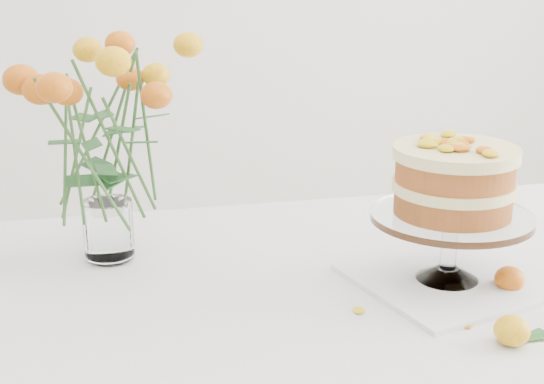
% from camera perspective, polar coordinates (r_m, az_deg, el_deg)
% --- Properties ---
extents(table, '(1.43, 0.93, 0.76)m').
position_cam_1_polar(table, '(1.35, 9.90, -9.63)').
color(table, tan).
rests_on(table, ground).
extents(napkin, '(0.35, 0.35, 0.01)m').
position_cam_1_polar(napkin, '(1.31, 13.01, -6.54)').
color(napkin, white).
rests_on(napkin, table).
extents(cake_stand, '(0.27, 0.27, 0.24)m').
position_cam_1_polar(cake_stand, '(1.26, 13.51, 0.31)').
color(cake_stand, white).
rests_on(cake_stand, napkin).
extents(rose_vase, '(0.35, 0.35, 0.45)m').
position_cam_1_polar(rose_vase, '(1.33, -12.77, 5.48)').
color(rose_vase, white).
rests_on(rose_vase, table).
extents(loose_rose_near, '(0.09, 0.05, 0.04)m').
position_cam_1_polar(loose_rose_near, '(1.14, 17.64, -9.92)').
color(loose_rose_near, yellow).
rests_on(loose_rose_near, table).
extents(loose_rose_far, '(0.09, 0.05, 0.04)m').
position_cam_1_polar(loose_rose_far, '(1.31, 17.47, -6.27)').
color(loose_rose_far, '#C74509').
rests_on(loose_rose_far, table).
extents(stray_petal_a, '(0.03, 0.02, 0.00)m').
position_cam_1_polar(stray_petal_a, '(1.19, 6.54, -8.85)').
color(stray_petal_a, gold).
rests_on(stray_petal_a, table).
extents(stray_petal_b, '(0.03, 0.02, 0.00)m').
position_cam_1_polar(stray_petal_b, '(1.20, 11.77, -9.09)').
color(stray_petal_b, gold).
rests_on(stray_petal_b, table).
extents(stray_petal_c, '(0.03, 0.02, 0.00)m').
position_cam_1_polar(stray_petal_c, '(1.18, 14.36, -9.65)').
color(stray_petal_c, gold).
rests_on(stray_petal_c, table).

